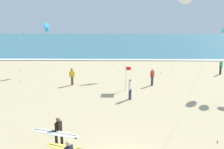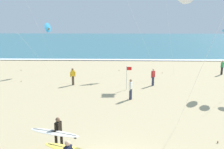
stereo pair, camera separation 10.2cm
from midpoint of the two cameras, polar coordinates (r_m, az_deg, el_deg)
The scene contains 9 objects.
ocean_water at distance 65.89m, azimuth 1.30°, elevation 7.72°, with size 160.00×60.00×0.08m, color #336B7A.
shoreline_foam at distance 36.42m, azimuth 1.12°, elevation 3.44°, with size 160.00×1.20×0.01m, color white.
surfer_third at distance 11.85m, azimuth -12.44°, elevation -12.89°, with size 2.48×1.18×1.71m.
kite_delta_cobalt_close at distance 28.57m, azimuth -14.43°, elevation 10.38°, with size 2.12×4.94×5.60m.
bystander_yellow_top at distance 23.23m, azimuth -8.89°, elevation -0.43°, with size 0.48×0.27×1.59m.
bystander_red_top at distance 23.05m, azimuth 9.58°, elevation -0.56°, with size 0.41×0.34×1.59m.
bystander_white_top at distance 18.98m, azimuth 4.47°, elevation -3.38°, with size 0.28×0.47×1.59m.
bystander_green_top at distance 29.72m, azimuth 24.14°, elevation 1.52°, with size 0.44×0.32×1.59m.
lifeguard_flag at distance 21.29m, azimuth 3.66°, elevation -0.28°, with size 0.44×0.05×2.10m.
Camera 2 is at (0.28, -8.63, 6.17)m, focal length 39.65 mm.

